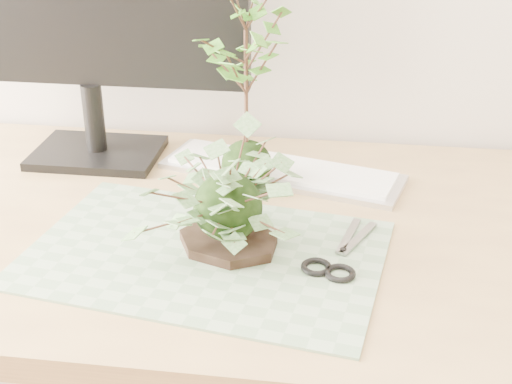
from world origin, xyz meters
The scene contains 7 objects.
desk centered at (-0.01, 1.23, 0.65)m, with size 1.60×0.70×0.74m.
cutting_mat centered at (-0.07, 1.13, 0.74)m, with size 0.50×0.33×0.00m, color gray.
stone_dish centered at (-0.04, 1.15, 0.75)m, with size 0.15×0.15×0.01m, color black.
ivy_kokedama centered at (-0.04, 1.15, 0.85)m, with size 0.28×0.28×0.20m.
maple_kokedama centered at (-0.05, 1.35, 0.99)m, with size 0.21×0.21×0.36m.
keyboard centered at (0.01, 1.41, 0.75)m, with size 0.44×0.23×0.02m.
scissors centered at (0.12, 1.12, 0.75)m, with size 0.09×0.18×0.01m.
Camera 1 is at (0.12, 0.28, 1.28)m, focal length 50.00 mm.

